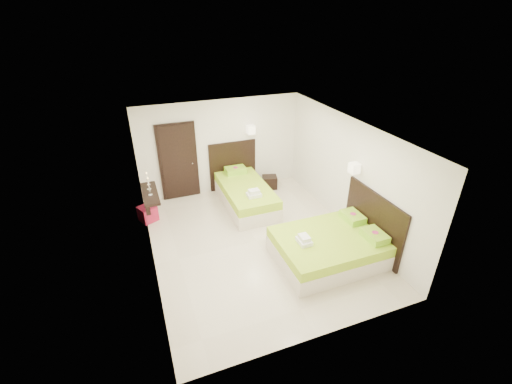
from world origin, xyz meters
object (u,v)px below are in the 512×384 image
object	(u,v)px
nightstand	(270,182)
bed_single	(245,193)
ottoman	(148,213)
bed_double	(332,245)

from	to	relation	value
nightstand	bed_single	bearing A→B (deg)	-132.79
nightstand	ottoman	size ratio (longest dim) A/B	1.06
ottoman	bed_double	bearing A→B (deg)	-39.78
bed_single	nightstand	distance (m)	1.19
bed_double	bed_single	bearing A→B (deg)	108.67
bed_double	ottoman	world-z (taller)	bed_double
bed_single	ottoman	xyz separation A→B (m)	(-2.51, 0.08, -0.15)
bed_single	nightstand	size ratio (longest dim) A/B	5.60
bed_single	ottoman	distance (m)	2.52
bed_double	nightstand	bearing A→B (deg)	89.22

